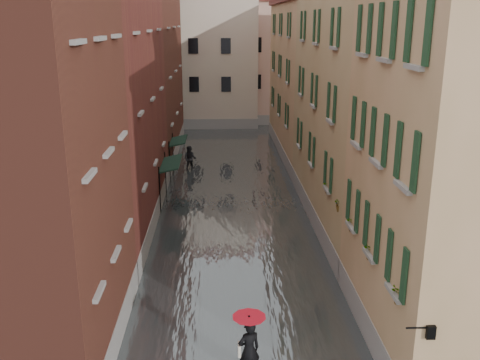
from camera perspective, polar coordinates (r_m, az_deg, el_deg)
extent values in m
plane|color=slate|center=(20.03, 0.12, -14.12)|extent=(120.00, 120.00, 0.00)
cube|color=#515759|center=(31.86, -0.87, -1.92)|extent=(10.00, 60.00, 0.20)
cube|color=#5F2B1F|center=(16.86, -24.09, 2.34)|extent=(6.00, 8.00, 13.00)
cube|color=#5E291D|center=(27.23, -15.73, 7.59)|extent=(6.00, 14.00, 12.50)
cube|color=#5F2B1F|center=(41.79, -11.17, 11.89)|extent=(6.00, 16.00, 14.00)
cube|color=#A18153|center=(17.63, 23.80, 0.42)|extent=(6.00, 8.00, 11.50)
cube|color=tan|center=(27.57, 14.16, 8.34)|extent=(6.00, 14.00, 13.00)
cube|color=#A18153|center=(42.15, 8.42, 10.36)|extent=(6.00, 16.00, 11.50)
cube|color=beige|center=(55.37, -4.76, 12.72)|extent=(12.00, 9.00, 13.00)
cube|color=tan|center=(57.74, 4.50, 12.39)|extent=(10.00, 9.00, 12.00)
cube|color=black|center=(30.29, -7.38, 1.79)|extent=(1.09, 3.31, 0.31)
cylinder|color=black|center=(29.09, -8.55, -1.25)|extent=(0.06, 0.06, 2.80)
cylinder|color=black|center=(32.23, -7.95, 0.56)|extent=(0.06, 0.06, 2.80)
cube|color=black|center=(36.01, -6.60, 4.20)|extent=(1.09, 2.74, 0.31)
cylinder|color=black|center=(34.99, -7.51, 1.86)|extent=(0.06, 0.06, 2.80)
cylinder|color=black|center=(37.63, -7.15, 2.93)|extent=(0.06, 0.06, 2.80)
cylinder|color=black|center=(14.11, 18.48, -14.73)|extent=(0.60, 0.05, 0.05)
cube|color=black|center=(14.27, 19.61, -14.95)|extent=(0.22, 0.22, 0.35)
cube|color=beige|center=(14.27, 19.61, -14.95)|extent=(0.14, 0.14, 0.24)
cube|color=brown|center=(15.33, 16.79, -11.70)|extent=(0.22, 0.85, 0.18)
imported|color=#265926|center=(15.14, 16.92, -10.30)|extent=(0.59, 0.51, 0.66)
cube|color=brown|center=(17.71, 13.92, -7.49)|extent=(0.22, 0.85, 0.18)
imported|color=#265926|center=(17.55, 14.01, -6.24)|extent=(0.59, 0.51, 0.66)
cube|color=brown|center=(19.84, 12.05, -4.70)|extent=(0.22, 0.85, 0.18)
imported|color=#265926|center=(19.69, 12.13, -3.56)|extent=(0.59, 0.51, 0.66)
cube|color=brown|center=(21.72, 10.74, -2.72)|extent=(0.22, 0.85, 0.18)
imported|color=#265926|center=(21.59, 10.80, -1.67)|extent=(0.59, 0.51, 0.66)
cube|color=brown|center=(23.95, 9.49, -0.82)|extent=(0.22, 0.85, 0.18)
imported|color=#265926|center=(23.83, 9.54, 0.14)|extent=(0.59, 0.51, 0.66)
imported|color=black|center=(16.48, 0.96, -17.70)|extent=(0.81, 0.67, 1.90)
cube|color=beige|center=(16.51, -0.07, -17.62)|extent=(0.08, 0.30, 0.38)
cylinder|color=black|center=(16.26, 0.97, -16.53)|extent=(0.02, 0.02, 1.00)
cone|color=#B70C1C|center=(15.95, 0.98, -14.82)|extent=(1.00, 1.00, 0.28)
imported|color=black|center=(37.65, -5.36, 2.25)|extent=(1.03, 0.88, 1.85)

